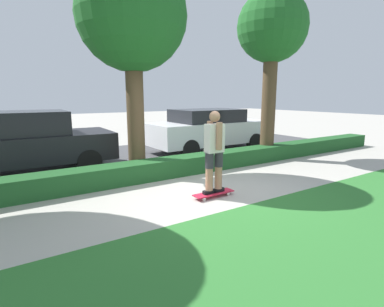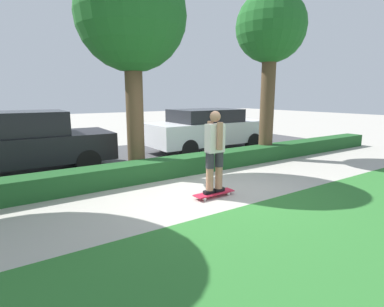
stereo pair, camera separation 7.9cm
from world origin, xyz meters
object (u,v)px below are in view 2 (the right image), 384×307
at_px(skater_person, 215,150).
at_px(parked_car_front, 25,142).
at_px(tree_mid, 131,18).
at_px(parked_car_middle, 208,129).
at_px(tree_far, 271,32).
at_px(skateboard, 214,193).

bearing_deg(skater_person, parked_car_front, 125.26).
xyz_separation_m(tree_mid, parked_car_middle, (3.55, 1.79, -2.94)).
xyz_separation_m(skater_person, tree_far, (3.67, 2.07, 2.90)).
relative_size(skateboard, parked_car_front, 0.21).
height_order(skateboard, skater_person, skater_person).
relative_size(skater_person, tree_far, 0.32).
distance_m(skateboard, tree_far, 5.66).
height_order(skateboard, tree_mid, tree_mid).
distance_m(skateboard, skater_person, 0.87).
distance_m(tree_far, parked_car_middle, 3.78).
relative_size(skateboard, tree_mid, 0.17).
relative_size(skater_person, parked_car_middle, 0.35).
bearing_deg(skateboard, skater_person, -104.04).
height_order(skater_person, parked_car_front, skater_person).
bearing_deg(tree_far, skater_person, -150.59).
height_order(skater_person, tree_far, tree_far).
height_order(skater_person, tree_mid, tree_mid).
relative_size(tree_far, parked_car_middle, 1.11).
bearing_deg(tree_far, parked_car_middle, 109.22).
bearing_deg(tree_mid, skater_person, -75.50).
height_order(skateboard, parked_car_front, parked_car_front).
xyz_separation_m(skater_person, parked_car_front, (-2.90, 4.10, -0.13)).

